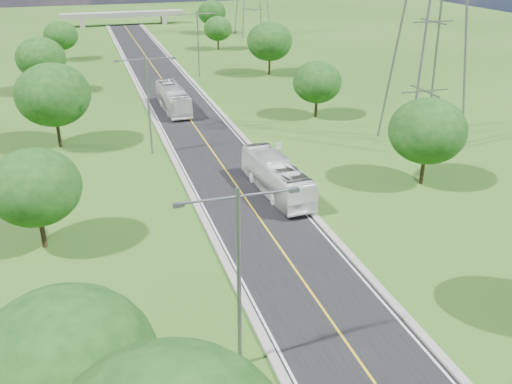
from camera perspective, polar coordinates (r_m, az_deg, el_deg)
ground at (r=74.39m, az=-7.29°, el=8.16°), size 260.00×260.00×0.00m
road at (r=80.10m, az=-8.10°, el=9.29°), size 8.00×150.00×0.06m
curb_left at (r=79.54m, az=-11.15°, el=9.03°), size 0.50×150.00×0.22m
curb_right at (r=80.83m, az=-5.09°, el=9.63°), size 0.50×150.00×0.22m
speed_limit_sign at (r=54.81m, az=2.26°, el=4.22°), size 0.55×0.09×2.40m
overpass at (r=152.08m, az=-13.15°, el=16.84°), size 30.00×3.00×3.20m
streetlight_near_left at (r=27.41m, az=-1.74°, el=-7.40°), size 5.90×0.25×10.00m
streetlight_mid_left at (r=57.69m, az=-10.76°, el=9.36°), size 5.90×0.25×10.00m
streetlight_far_right at (r=91.50m, az=-5.82°, el=15.04°), size 5.90×0.25×10.00m
power_tower_near at (r=61.31m, az=17.49°, el=17.26°), size 9.00×6.40×28.00m
tree_la at (r=23.94m, az=-18.46°, el=-16.23°), size 7.14×7.14×8.30m
tree_lb at (r=41.77m, az=-21.23°, el=0.45°), size 6.30×6.30×7.33m
tree_lc at (r=62.36m, az=-19.65°, el=9.14°), size 7.56×7.56×8.79m
tree_ld at (r=86.05m, az=-20.72°, el=12.41°), size 6.72×6.72×7.82m
tree_le at (r=109.73m, az=-18.95°, el=14.58°), size 5.88×5.88×6.84m
tree_rb at (r=51.67m, az=16.78°, el=5.87°), size 6.72×6.72×7.82m
tree_rc at (r=70.01m, az=6.14°, el=10.87°), size 5.88×5.88×6.84m
tree_rd at (r=92.54m, az=1.37°, el=14.83°), size 7.14×7.14×8.30m
tree_re at (r=114.86m, az=-3.83°, el=15.99°), size 5.46×5.46×6.35m
tree_rf at (r=134.88m, az=-4.45°, el=17.46°), size 6.30×6.30×7.33m
bus_outbound at (r=48.61m, az=2.07°, el=1.54°), size 3.21×11.12×3.06m
bus_inbound at (r=73.71m, az=-8.29°, el=9.24°), size 2.83×11.12×3.08m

